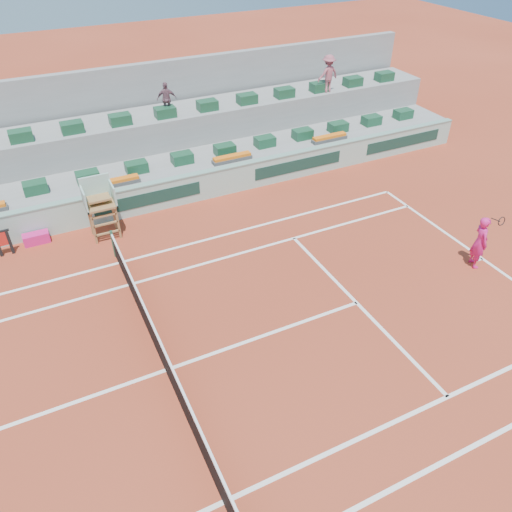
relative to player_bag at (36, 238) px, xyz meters
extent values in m
plane|color=maroon|center=(2.46, -8.09, -0.21)|extent=(90.00, 90.00, 0.00)
cube|color=gray|center=(2.46, 2.61, 0.39)|extent=(36.00, 4.00, 1.20)
cube|color=gray|center=(2.46, 4.21, 1.09)|extent=(36.00, 2.40, 2.60)
cube|color=gray|center=(2.46, 5.81, 1.99)|extent=(36.00, 0.40, 4.40)
cube|color=#DD1C77|center=(0.00, 0.00, 0.00)|extent=(0.93, 0.41, 0.41)
imported|color=#78505C|center=(6.64, 3.76, 3.13)|extent=(0.92, 0.54, 1.47)
imported|color=#A6535E|center=(14.74, 3.38, 3.28)|extent=(1.21, 0.78, 1.78)
cube|color=white|center=(14.34, -8.09, -0.20)|extent=(0.12, 10.97, 0.01)
cube|color=white|center=(2.46, -2.60, -0.20)|extent=(23.77, 0.12, 0.01)
cube|color=white|center=(2.46, -12.20, -0.20)|extent=(23.77, 0.12, 0.01)
cube|color=white|center=(2.46, -3.97, -0.20)|extent=(23.77, 0.12, 0.01)
cube|color=white|center=(8.86, -8.09, -0.20)|extent=(0.12, 8.23, 0.01)
cube|color=white|center=(2.46, -8.09, -0.20)|extent=(12.80, 0.12, 0.01)
cube|color=white|center=(14.19, -8.09, -0.20)|extent=(0.30, 0.12, 0.01)
cube|color=black|center=(2.46, -8.09, 0.25)|extent=(0.03, 11.87, 0.92)
cube|color=white|center=(2.46, -8.09, 0.75)|extent=(0.06, 11.87, 0.07)
cylinder|color=#214D35|center=(2.46, -2.15, 0.34)|extent=(0.10, 0.10, 1.10)
cube|color=#9CC5B5|center=(2.46, 0.41, 0.39)|extent=(36.00, 0.30, 1.20)
cube|color=gray|center=(2.46, 0.41, 1.02)|extent=(36.00, 0.34, 0.06)
cube|color=#14392F|center=(4.46, 0.25, 0.44)|extent=(4.40, 0.02, 0.56)
cube|color=#14392F|center=(11.46, 0.25, 0.44)|extent=(4.40, 0.02, 0.56)
cube|color=#14392F|center=(17.46, 0.25, 0.44)|extent=(4.40, 0.02, 0.56)
cube|color=olive|center=(2.01, -1.04, 0.47)|extent=(0.08, 0.08, 1.35)
cube|color=olive|center=(2.91, -1.04, 0.47)|extent=(0.08, 0.08, 1.35)
cube|color=olive|center=(2.01, -0.34, 0.47)|extent=(0.08, 0.08, 1.35)
cube|color=olive|center=(2.91, -0.34, 0.47)|extent=(0.08, 0.08, 1.35)
cube|color=olive|center=(2.46, -0.69, 1.18)|extent=(1.10, 0.90, 0.08)
cube|color=#9CC5B5|center=(2.46, -0.31, 1.69)|extent=(1.10, 0.08, 1.00)
cube|color=#9CC5B5|center=(1.94, -0.69, 1.54)|extent=(0.06, 0.90, 0.80)
cube|color=#9CC5B5|center=(2.98, -0.69, 1.54)|extent=(0.06, 0.90, 0.80)
cube|color=olive|center=(2.46, -0.59, 1.42)|extent=(0.80, 0.60, 0.08)
cube|color=olive|center=(2.46, -1.04, 0.14)|extent=(0.90, 0.08, 0.06)
cube|color=olive|center=(2.46, -1.04, 0.54)|extent=(0.90, 0.08, 0.06)
cube|color=olive|center=(2.46, -1.04, 0.89)|extent=(0.90, 0.08, 0.06)
cube|color=#18492D|center=(0.46, 1.71, 1.21)|extent=(0.90, 0.60, 0.44)
cube|color=#18492D|center=(2.46, 1.71, 1.21)|extent=(0.90, 0.60, 0.44)
cube|color=#18492D|center=(4.46, 1.71, 1.21)|extent=(0.90, 0.60, 0.44)
cube|color=#18492D|center=(6.46, 1.71, 1.21)|extent=(0.90, 0.60, 0.44)
cube|color=#18492D|center=(8.46, 1.71, 1.21)|extent=(0.90, 0.60, 0.44)
cube|color=#18492D|center=(10.46, 1.71, 1.21)|extent=(0.90, 0.60, 0.44)
cube|color=#18492D|center=(12.46, 1.71, 1.21)|extent=(0.90, 0.60, 0.44)
cube|color=#18492D|center=(14.46, 1.71, 1.21)|extent=(0.90, 0.60, 0.44)
cube|color=#18492D|center=(16.46, 1.71, 1.21)|extent=(0.90, 0.60, 0.44)
cube|color=#18492D|center=(18.46, 1.71, 1.21)|extent=(0.90, 0.60, 0.44)
cube|color=#18492D|center=(0.46, 3.61, 2.61)|extent=(0.90, 0.60, 0.44)
cube|color=#18492D|center=(2.46, 3.61, 2.61)|extent=(0.90, 0.60, 0.44)
cube|color=#18492D|center=(4.46, 3.61, 2.61)|extent=(0.90, 0.60, 0.44)
cube|color=#18492D|center=(6.46, 3.61, 2.61)|extent=(0.90, 0.60, 0.44)
cube|color=#18492D|center=(8.46, 3.61, 2.61)|extent=(0.90, 0.60, 0.44)
cube|color=#18492D|center=(10.46, 3.61, 2.61)|extent=(0.90, 0.60, 0.44)
cube|color=#18492D|center=(12.46, 3.61, 2.61)|extent=(0.90, 0.60, 0.44)
cube|color=#18492D|center=(14.46, 3.61, 2.61)|extent=(0.90, 0.60, 0.44)
cube|color=#18492D|center=(16.46, 3.61, 2.61)|extent=(0.90, 0.60, 0.44)
cube|color=#18492D|center=(18.46, 3.61, 2.61)|extent=(0.90, 0.60, 0.44)
cube|color=#4A4A4A|center=(3.46, 0.91, 1.07)|extent=(1.80, 0.36, 0.16)
cube|color=orange|center=(3.46, 0.91, 1.21)|extent=(1.70, 0.32, 0.12)
cube|color=#4A4A4A|center=(8.46, 0.91, 1.07)|extent=(1.80, 0.36, 0.16)
cube|color=orange|center=(8.46, 0.91, 1.21)|extent=(1.70, 0.32, 0.12)
cube|color=#4A4A4A|center=(13.46, 0.91, 1.07)|extent=(1.80, 0.36, 0.16)
cube|color=orange|center=(13.46, 0.91, 1.21)|extent=(1.70, 0.32, 0.12)
cube|color=black|center=(-0.87, -0.31, 0.29)|extent=(0.10, 0.10, 1.00)
cube|color=black|center=(-1.07, -0.31, 0.79)|extent=(0.60, 0.08, 0.06)
cube|color=red|center=(-1.07, -0.33, 0.49)|extent=(0.44, 0.04, 0.56)
imported|color=#DD1C77|center=(13.77, -8.20, 0.77)|extent=(0.69, 0.83, 1.96)
cylinder|color=black|center=(13.77, -8.50, 1.84)|extent=(0.03, 0.35, 0.09)
torus|color=black|center=(13.77, -8.72, 1.91)|extent=(0.31, 0.08, 0.31)
camera|label=1|loc=(0.66, -17.51, 10.56)|focal=35.00mm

